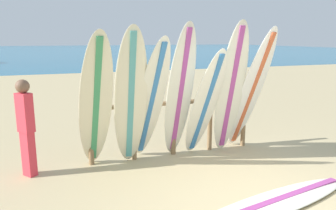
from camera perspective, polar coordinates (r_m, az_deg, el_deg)
name	(u,v)px	position (r m, az deg, el deg)	size (l,w,h in m)	color
ocean_water	(66,50)	(61.07, -17.63, 9.17)	(120.00, 80.00, 0.01)	#196B93
surfboard_rack	(173,118)	(6.01, 0.97, -2.37)	(3.15, 0.09, 1.14)	olive
surfboard_leaning_far_left	(96,104)	(5.18, -12.64, 0.18)	(0.60, 1.18, 2.31)	beige
surfboard_leaning_left	(131,99)	(5.29, -6.61, 1.03)	(0.58, 0.85, 2.38)	beige
surfboard_leaning_center_left	(151,101)	(5.49, -3.08, 0.65)	(0.68, 1.17, 2.22)	silver
surfboard_leaning_center	(180,93)	(5.68, 2.10, 2.18)	(0.57, 0.79, 2.45)	silver
surfboard_leaning_center_right	(205,105)	(5.75, 6.52, 0.07)	(0.70, 1.04, 2.02)	white
surfboard_leaning_right	(231,90)	(5.95, 11.00, 2.58)	(0.57, 0.81, 2.48)	silver
surfboard_leaning_far_right	(251,91)	(6.21, 14.43, 2.33)	(0.59, 1.17, 2.38)	white
surfboard_lying_on_sand	(273,203)	(4.65, 18.11, -16.13)	(2.90, 1.07, 0.08)	silver
beachgoer_standing	(26,124)	(5.50, -23.80, -3.08)	(0.28, 0.29, 1.55)	#D8333F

